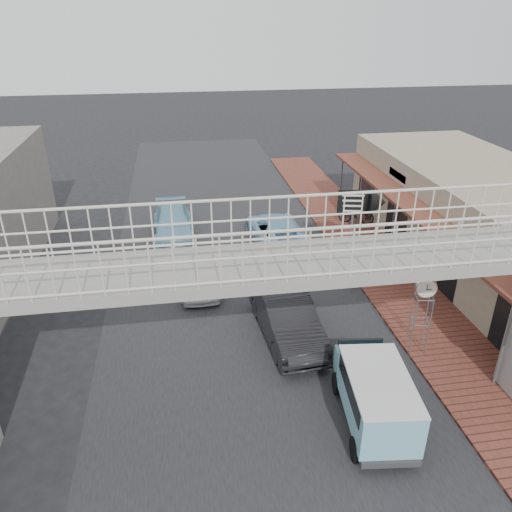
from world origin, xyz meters
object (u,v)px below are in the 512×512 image
object	(u,v)px
angkot_curb	(278,231)
motorcycle_near	(366,273)
angkot_van	(376,392)
street_clock	(425,291)
dark_sedan	(287,317)
angkot_far	(173,223)
white_hatchback	(198,272)
arrow_sign	(375,203)
motorcycle_far	(356,214)

from	to	relation	value
angkot_curb	motorcycle_near	world-z (taller)	angkot_curb
angkot_curb	angkot_van	distance (m)	11.77
angkot_van	street_clock	distance (m)	3.98
dark_sedan	angkot_far	xyz separation A→B (m)	(-3.71, 9.28, -0.11)
white_hatchback	street_clock	world-z (taller)	street_clock
angkot_far	street_clock	size ratio (longest dim) A/B	1.70
angkot_van	motorcycle_near	xyz separation A→B (m)	(2.56, 7.43, -0.57)
angkot_van	arrow_sign	world-z (taller)	arrow_sign
arrow_sign	dark_sedan	bearing A→B (deg)	-123.43
angkot_van	motorcycle_near	distance (m)	7.88
white_hatchback	dark_sedan	xyz separation A→B (m)	(2.77, -3.93, 0.12)
white_hatchback	angkot_far	distance (m)	5.43
white_hatchback	angkot_far	xyz separation A→B (m)	(-0.94, 5.35, 0.01)
dark_sedan	motorcycle_far	xyz separation A→B (m)	(5.69, 9.13, -0.11)
angkot_curb	street_clock	world-z (taller)	street_clock
white_hatchback	motorcycle_near	world-z (taller)	white_hatchback
angkot_van	street_clock	world-z (taller)	street_clock
white_hatchback	angkot_van	world-z (taller)	angkot_van
street_clock	dark_sedan	bearing A→B (deg)	170.95
angkot_far	arrow_sign	xyz separation A→B (m)	(8.41, -4.64, 2.25)
arrow_sign	white_hatchback	bearing A→B (deg)	-162.59
dark_sedan	motorcycle_far	size ratio (longest dim) A/B	2.51
white_hatchback	motorcycle_near	xyz separation A→B (m)	(6.75, -0.89, -0.12)
motorcycle_far	white_hatchback	bearing A→B (deg)	150.55
angkot_van	motorcycle_far	xyz separation A→B (m)	(4.28, 13.52, -0.44)
angkot_van	street_clock	xyz separation A→B (m)	(2.56, 2.79, 1.23)
angkot_van	street_clock	size ratio (longest dim) A/B	1.37
angkot_far	motorcycle_far	xyz separation A→B (m)	(9.40, -0.15, -0.00)
street_clock	motorcycle_near	bearing A→B (deg)	102.83
motorcycle_near	arrow_sign	world-z (taller)	arrow_sign
motorcycle_far	street_clock	world-z (taller)	street_clock
white_hatchback	dark_sedan	world-z (taller)	dark_sedan
white_hatchback	street_clock	size ratio (longest dim) A/B	1.43
motorcycle_far	street_clock	bearing A→B (deg)	-160.11
arrow_sign	angkot_van	bearing A→B (deg)	-98.06
angkot_curb	motorcycle_far	size ratio (longest dim) A/B	2.73
angkot_far	motorcycle_near	bearing A→B (deg)	-40.87
motorcycle_far	street_clock	xyz separation A→B (m)	(-1.72, -10.72, 1.67)
street_clock	angkot_curb	bearing A→B (deg)	120.16
white_hatchback	motorcycle_far	size ratio (longest dim) A/B	2.06
street_clock	arrow_sign	distance (m)	6.31
angkot_curb	dark_sedan	bearing A→B (deg)	77.89
white_hatchback	angkot_curb	bearing A→B (deg)	40.72
angkot_curb	arrow_sign	size ratio (longest dim) A/B	1.46
white_hatchback	dark_sedan	size ratio (longest dim) A/B	0.82
white_hatchback	angkot_van	xyz separation A→B (m)	(4.18, -8.32, 0.45)
angkot_van	motorcycle_far	bearing A→B (deg)	79.10
motorcycle_near	street_clock	bearing A→B (deg)	165.50
dark_sedan	motorcycle_near	distance (m)	5.01
motorcycle_far	arrow_sign	world-z (taller)	arrow_sign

